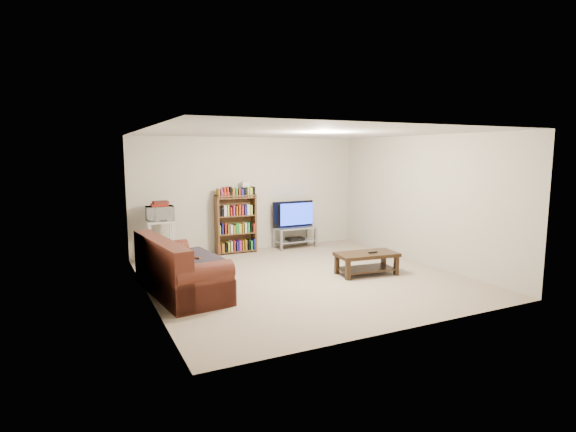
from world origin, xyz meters
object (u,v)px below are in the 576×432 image
tv_stand (295,234)px  bookshelf (236,223)px  coffee_table (367,259)px  sofa (176,274)px

tv_stand → bookshelf: (-1.35, 0.07, 0.32)m
coffee_table → bookshelf: (-1.45, 2.59, 0.36)m
sofa → coffee_table: size_ratio=1.87×
sofa → bookshelf: size_ratio=1.69×
coffee_table → tv_stand: 2.53m
sofa → coffee_table: sofa is taller
coffee_table → bookshelf: size_ratio=0.90×
bookshelf → tv_stand: bearing=-1.8°
coffee_table → bookshelf: 2.99m
tv_stand → coffee_table: bearing=-89.4°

